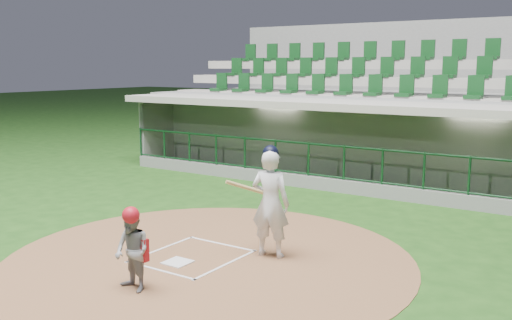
{
  "coord_description": "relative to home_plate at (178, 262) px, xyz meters",
  "views": [
    {
      "loc": [
        6.34,
        -7.76,
        3.37
      ],
      "look_at": [
        -0.58,
        2.6,
        1.3
      ],
      "focal_mm": 40.0,
      "sensor_mm": 36.0,
      "label": 1
    }
  ],
  "objects": [
    {
      "name": "ground",
      "position": [
        0.0,
        0.7,
        -0.02
      ],
      "size": [
        120.0,
        120.0,
        0.0
      ],
      "primitive_type": "plane",
      "color": "#194012",
      "rests_on": "ground"
    },
    {
      "name": "seating_deck",
      "position": [
        0.0,
        11.61,
        1.4
      ],
      "size": [
        17.0,
        6.72,
        5.15
      ],
      "color": "gray",
      "rests_on": "ground"
    },
    {
      "name": "dirt_circle",
      "position": [
        0.3,
        0.5,
        -0.02
      ],
      "size": [
        7.2,
        7.2,
        0.01
      ],
      "primitive_type": "cylinder",
      "color": "brown",
      "rests_on": "ground"
    },
    {
      "name": "dugout_structure",
      "position": [
        0.2,
        8.52,
        0.94
      ],
      "size": [
        16.4,
        3.7,
        3.0
      ],
      "color": "slate",
      "rests_on": "ground"
    },
    {
      "name": "catcher",
      "position": [
        0.26,
        -1.28,
        0.63
      ],
      "size": [
        0.67,
        0.56,
        1.3
      ],
      "color": "gray",
      "rests_on": "dirt_circle"
    },
    {
      "name": "batter_box_chalk",
      "position": [
        0.0,
        0.4,
        -0.0
      ],
      "size": [
        1.55,
        1.8,
        0.01
      ],
      "color": "white",
      "rests_on": "ground"
    },
    {
      "name": "home_plate",
      "position": [
        0.0,
        0.0,
        0.0
      ],
      "size": [
        0.43,
        0.43,
        0.02
      ],
      "primitive_type": "cube",
      "color": "silver",
      "rests_on": "dirt_circle"
    },
    {
      "name": "batter",
      "position": [
        1.13,
        1.19,
        0.98
      ],
      "size": [
        0.92,
        0.93,
        2.0
      ],
      "color": "silver",
      "rests_on": "dirt_circle"
    }
  ]
}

